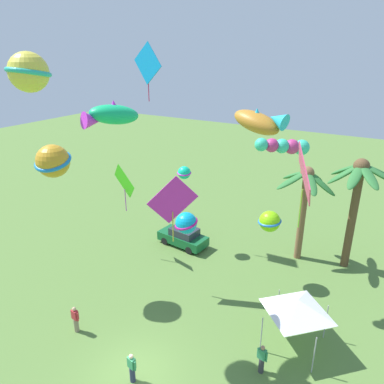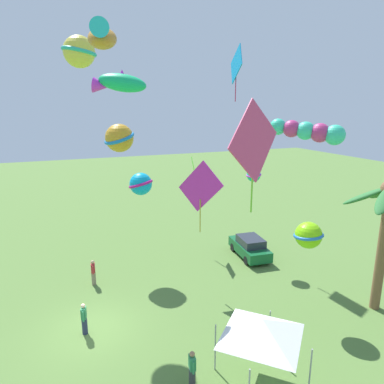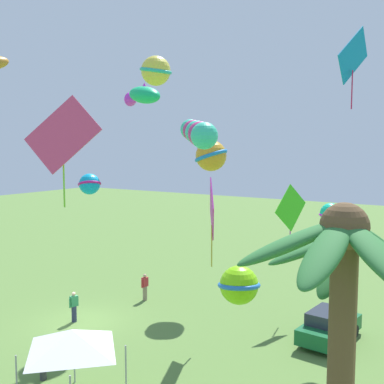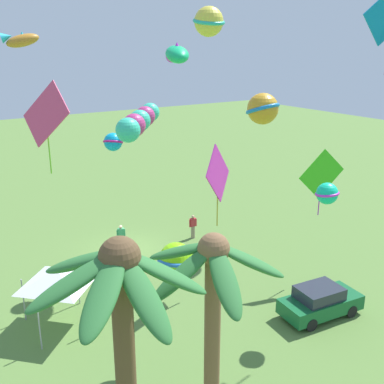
{
  "view_description": "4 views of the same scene",
  "coord_description": "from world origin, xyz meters",
  "px_view_note": "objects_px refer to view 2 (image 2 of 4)",
  "views": [
    {
      "loc": [
        8.93,
        -9.74,
        14.42
      ],
      "look_at": [
        -0.91,
        6.9,
        6.83
      ],
      "focal_mm": 33.95,
      "sensor_mm": 36.0,
      "label": 1
    },
    {
      "loc": [
        15.53,
        -1.05,
        10.58
      ],
      "look_at": [
        -2.32,
        6.2,
        5.84
      ],
      "focal_mm": 32.36,
      "sensor_mm": 36.0,
      "label": 2
    },
    {
      "loc": [
        16.78,
        17.54,
        9.09
      ],
      "look_at": [
        -2.36,
        5.34,
        6.9
      ],
      "focal_mm": 43.71,
      "sensor_mm": 36.0,
      "label": 3
    },
    {
      "loc": [
        10.91,
        24.24,
        12.19
      ],
      "look_at": [
        -0.74,
        6.37,
        5.39
      ],
      "focal_mm": 43.1,
      "sensor_mm": 36.0,
      "label": 4
    }
  ],
  "objects_px": {
    "kite_fish_2": "(119,83)",
    "kite_fish_8": "(102,37)",
    "kite_diamond_4": "(254,142)",
    "spectator_1": "(93,272)",
    "kite_diamond_7": "(236,64)",
    "kite_diamond_11": "(200,188)",
    "festival_tent": "(262,328)",
    "spectator_2": "(84,318)",
    "kite_tube_9": "(309,131)",
    "spectator_0": "(192,369)",
    "kite_diamond_10": "(195,175)",
    "kite_ball_6": "(79,52)",
    "kite_ball_5": "(308,235)",
    "kite_ball_0": "(141,184)",
    "kite_ball_3": "(119,138)",
    "kite_ball_1": "(254,175)",
    "parked_car_0": "(250,247)"
  },
  "relations": [
    {
      "from": "spectator_0",
      "to": "kite_fish_2",
      "type": "height_order",
      "value": "kite_fish_2"
    },
    {
      "from": "kite_ball_3",
      "to": "kite_diamond_7",
      "type": "xyz_separation_m",
      "value": [
        0.59,
        8.4,
        4.95
      ]
    },
    {
      "from": "kite_ball_6",
      "to": "kite_diamond_7",
      "type": "distance_m",
      "value": 10.93
    },
    {
      "from": "spectator_1",
      "to": "kite_ball_6",
      "type": "xyz_separation_m",
      "value": [
        -0.97,
        0.2,
        12.71
      ]
    },
    {
      "from": "kite_fish_8",
      "to": "spectator_2",
      "type": "bearing_deg",
      "value": -170.41
    },
    {
      "from": "spectator_0",
      "to": "kite_diamond_7",
      "type": "bearing_deg",
      "value": 145.83
    },
    {
      "from": "kite_fish_2",
      "to": "spectator_2",
      "type": "bearing_deg",
      "value": -46.73
    },
    {
      "from": "spectator_0",
      "to": "kite_diamond_10",
      "type": "bearing_deg",
      "value": 156.99
    },
    {
      "from": "spectator_2",
      "to": "kite_diamond_10",
      "type": "height_order",
      "value": "kite_diamond_10"
    },
    {
      "from": "spectator_2",
      "to": "kite_diamond_7",
      "type": "xyz_separation_m",
      "value": [
        -7.45,
        11.95,
        12.7
      ]
    },
    {
      "from": "kite_ball_1",
      "to": "festival_tent",
      "type": "bearing_deg",
      "value": -29.73
    },
    {
      "from": "spectator_0",
      "to": "kite_fish_2",
      "type": "relative_size",
      "value": 0.55
    },
    {
      "from": "kite_diamond_4",
      "to": "spectator_1",
      "type": "bearing_deg",
      "value": -155.81
    },
    {
      "from": "festival_tent",
      "to": "kite_fish_8",
      "type": "height_order",
      "value": "kite_fish_8"
    },
    {
      "from": "kite_ball_1",
      "to": "kite_ball_5",
      "type": "xyz_separation_m",
      "value": [
        7.0,
        -1.09,
        -1.73
      ]
    },
    {
      "from": "spectator_0",
      "to": "kite_ball_0",
      "type": "height_order",
      "value": "kite_ball_0"
    },
    {
      "from": "kite_diamond_10",
      "to": "kite_ball_0",
      "type": "bearing_deg",
      "value": -34.8
    },
    {
      "from": "kite_diamond_7",
      "to": "kite_diamond_11",
      "type": "height_order",
      "value": "kite_diamond_7"
    },
    {
      "from": "kite_ball_1",
      "to": "kite_diamond_11",
      "type": "distance_m",
      "value": 5.42
    },
    {
      "from": "kite_tube_9",
      "to": "kite_diamond_10",
      "type": "distance_m",
      "value": 11.58
    },
    {
      "from": "spectator_1",
      "to": "kite_diamond_4",
      "type": "height_order",
      "value": "kite_diamond_4"
    },
    {
      "from": "kite_ball_6",
      "to": "kite_fish_8",
      "type": "bearing_deg",
      "value": -1.72
    },
    {
      "from": "parked_car_0",
      "to": "kite_diamond_7",
      "type": "height_order",
      "value": "kite_diamond_7"
    },
    {
      "from": "spectator_0",
      "to": "kite_diamond_4",
      "type": "relative_size",
      "value": 0.41
    },
    {
      "from": "kite_ball_6",
      "to": "kite_ball_5",
      "type": "bearing_deg",
      "value": 49.68
    },
    {
      "from": "spectator_0",
      "to": "kite_tube_9",
      "type": "bearing_deg",
      "value": 105.03
    },
    {
      "from": "kite_ball_3",
      "to": "kite_fish_8",
      "type": "distance_m",
      "value": 13.89
    },
    {
      "from": "spectator_2",
      "to": "kite_tube_9",
      "type": "height_order",
      "value": "kite_tube_9"
    },
    {
      "from": "parked_car_0",
      "to": "kite_fish_8",
      "type": "bearing_deg",
      "value": -48.91
    },
    {
      "from": "kite_fish_2",
      "to": "kite_diamond_11",
      "type": "xyz_separation_m",
      "value": [
        0.28,
        4.28,
        -5.62
      ]
    },
    {
      "from": "kite_diamond_10",
      "to": "kite_ball_6",
      "type": "bearing_deg",
      "value": -76.13
    },
    {
      "from": "spectator_0",
      "to": "kite_ball_6",
      "type": "bearing_deg",
      "value": -167.49
    },
    {
      "from": "kite_fish_2",
      "to": "kite_ball_5",
      "type": "xyz_separation_m",
      "value": [
        5.04,
        8.12,
        -7.38
      ]
    },
    {
      "from": "spectator_2",
      "to": "kite_diamond_4",
      "type": "bearing_deg",
      "value": 45.41
    },
    {
      "from": "kite_ball_0",
      "to": "kite_ball_6",
      "type": "xyz_separation_m",
      "value": [
        -7.03,
        -1.48,
        6.1
      ]
    },
    {
      "from": "kite_ball_6",
      "to": "kite_diamond_4",
      "type": "bearing_deg",
      "value": 21.41
    },
    {
      "from": "kite_ball_5",
      "to": "kite_diamond_11",
      "type": "height_order",
      "value": "kite_diamond_11"
    },
    {
      "from": "kite_fish_2",
      "to": "kite_fish_8",
      "type": "xyz_separation_m",
      "value": [
        7.55,
        -1.84,
        0.72
      ]
    },
    {
      "from": "spectator_0",
      "to": "kite_diamond_4",
      "type": "xyz_separation_m",
      "value": [
        0.5,
        2.01,
        8.65
      ]
    },
    {
      "from": "kite_diamond_7",
      "to": "kite_diamond_4",
      "type": "bearing_deg",
      "value": -26.42
    },
    {
      "from": "festival_tent",
      "to": "kite_ball_6",
      "type": "xyz_separation_m",
      "value": [
        -11.45,
        -4.88,
        11.06
      ]
    },
    {
      "from": "kite_ball_6",
      "to": "spectator_1",
      "type": "bearing_deg",
      "value": -11.75
    },
    {
      "from": "spectator_1",
      "to": "kite_diamond_11",
      "type": "xyz_separation_m",
      "value": [
        2.46,
        6.0,
        5.3
      ]
    },
    {
      "from": "spectator_0",
      "to": "spectator_1",
      "type": "bearing_deg",
      "value": -165.17
    },
    {
      "from": "spectator_1",
      "to": "spectator_2",
      "type": "height_order",
      "value": "same"
    },
    {
      "from": "festival_tent",
      "to": "kite_diamond_10",
      "type": "distance_m",
      "value": 14.03
    },
    {
      "from": "kite_ball_3",
      "to": "kite_diamond_4",
      "type": "bearing_deg",
      "value": 8.36
    },
    {
      "from": "parked_car_0",
      "to": "kite_ball_5",
      "type": "relative_size",
      "value": 1.96
    },
    {
      "from": "kite_diamond_7",
      "to": "kite_diamond_10",
      "type": "height_order",
      "value": "kite_diamond_7"
    },
    {
      "from": "kite_fish_8",
      "to": "kite_fish_2",
      "type": "bearing_deg",
      "value": 166.28
    }
  ]
}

